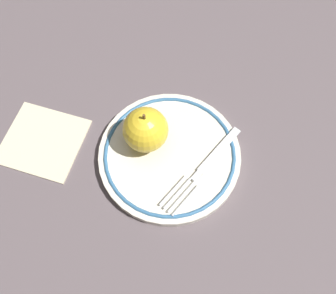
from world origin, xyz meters
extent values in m
plane|color=#554A4D|center=(0.00, 0.00, 0.00)|extent=(2.00, 2.00, 0.00)
cylinder|color=beige|center=(-0.02, 0.00, 0.01)|extent=(0.22, 0.22, 0.02)
torus|color=#32628D|center=(-0.02, 0.00, 0.02)|extent=(0.21, 0.21, 0.01)
sphere|color=gold|center=(-0.01, 0.04, 0.05)|extent=(0.07, 0.07, 0.07)
cylinder|color=brown|center=(-0.01, 0.04, 0.09)|extent=(0.00, 0.00, 0.01)
cube|color=silver|center=(0.01, -0.07, 0.02)|extent=(0.09, 0.05, 0.00)
cube|color=silver|center=(-0.04, -0.05, 0.02)|extent=(0.02, 0.01, 0.00)
cube|color=silver|center=(-0.07, -0.02, 0.02)|extent=(0.06, 0.03, 0.00)
cube|color=silver|center=(-0.08, -0.03, 0.02)|extent=(0.06, 0.03, 0.00)
cube|color=silver|center=(-0.08, -0.04, 0.02)|extent=(0.06, 0.03, 0.00)
cube|color=silver|center=(-0.08, -0.05, 0.02)|extent=(0.06, 0.03, 0.00)
cube|color=beige|center=(-0.05, 0.20, 0.00)|extent=(0.12, 0.12, 0.01)
camera|label=1|loc=(-0.25, -0.07, 0.54)|focal=40.00mm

